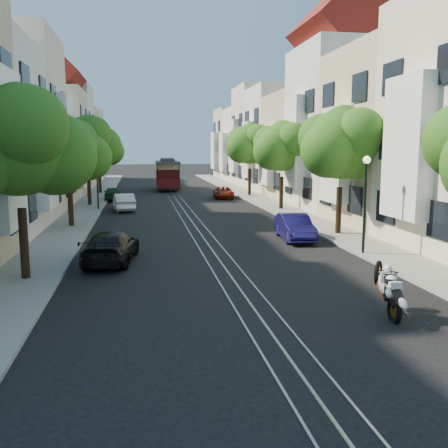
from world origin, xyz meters
name	(u,v)px	position (x,y,z in m)	size (l,w,h in m)	color
ground	(177,201)	(0.00, 28.00, 0.00)	(200.00, 200.00, 0.00)	black
sidewalk_east	(257,199)	(7.25, 28.00, 0.06)	(2.50, 80.00, 0.12)	gray
sidewalk_west	(93,201)	(-7.25, 28.00, 0.06)	(2.50, 80.00, 0.12)	gray
rail_left	(171,201)	(-0.55, 28.00, 0.01)	(0.06, 80.00, 0.02)	gray
rail_slot	(177,201)	(0.00, 28.00, 0.01)	(0.06, 80.00, 0.02)	gray
rail_right	(183,200)	(0.55, 28.00, 0.01)	(0.06, 80.00, 0.02)	gray
lane_line	(177,201)	(0.00, 28.00, 0.00)	(0.08, 80.00, 0.01)	tan
townhouses_east	(308,141)	(11.87, 27.91, 5.18)	(7.75, 72.00, 12.00)	beige
townhouses_west	(33,142)	(-11.87, 27.91, 5.08)	(7.75, 72.00, 11.76)	silver
tree_e_b	(342,146)	(7.26, 8.98, 4.73)	(4.93, 4.08, 6.68)	black
tree_e_c	(283,148)	(7.26, 19.98, 4.60)	(4.84, 3.99, 6.52)	black
tree_e_d	(250,145)	(7.26, 30.98, 4.87)	(5.01, 4.16, 6.85)	black
tree_w_a	(20,144)	(-7.14, 1.98, 4.73)	(4.93, 4.08, 6.68)	black
tree_w_b	(69,152)	(-7.14, 13.98, 4.40)	(4.72, 3.87, 6.27)	black
tree_w_c	(88,142)	(-7.14, 24.98, 5.07)	(5.13, 4.28, 7.09)	black
tree_w_d	(99,148)	(-7.14, 35.98, 4.60)	(4.84, 3.99, 6.52)	black
lamp_east	(366,190)	(6.30, 4.00, 2.85)	(0.32, 0.32, 4.16)	black
lamp_west	(97,172)	(-6.30, 22.00, 2.85)	(0.32, 0.32, 4.16)	black
sportbike_rider	(388,288)	(3.50, -3.56, 0.82)	(0.55, 1.88, 1.49)	black
cable_car	(167,173)	(-0.18, 39.83, 1.88)	(2.78, 8.31, 3.17)	black
parked_car_e_mid	(295,227)	(4.49, 8.07, 0.65)	(1.38, 3.96, 1.31)	#120D44
parked_car_e_far	(224,192)	(4.40, 29.42, 0.53)	(1.76, 3.82, 1.06)	maroon
parked_car_w_near	(111,247)	(-4.40, 4.43, 0.65)	(1.81, 4.46, 1.30)	black
parked_car_w_mid	(124,202)	(-4.40, 21.50, 0.64)	(1.36, 3.91, 1.29)	silver
parked_car_w_far	(113,194)	(-5.60, 28.97, 0.62)	(1.46, 3.63, 1.24)	#153419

